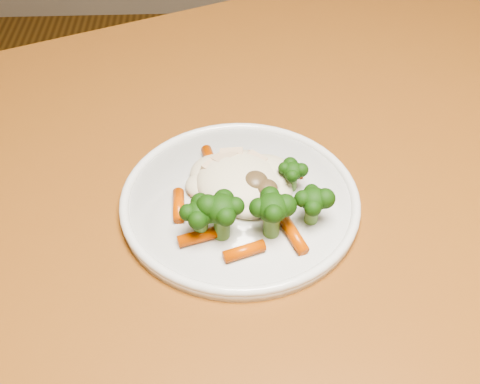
{
  "coord_description": "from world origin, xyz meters",
  "views": [
    {
      "loc": [
        0.01,
        -0.83,
        1.2
      ],
      "look_at": [
        0.03,
        -0.38,
        0.77
      ],
      "focal_mm": 45.0,
      "sensor_mm": 36.0,
      "label": 1
    }
  ],
  "objects": [
    {
      "name": "dining_table",
      "position": [
        0.11,
        -0.31,
        0.65
      ],
      "size": [
        1.38,
        1.17,
        0.75
      ],
      "rotation": [
        0.0,
        0.0,
        0.4
      ],
      "color": "#935522",
      "rests_on": "ground"
    },
    {
      "name": "plate",
      "position": [
        0.03,
        -0.38,
        0.76
      ],
      "size": [
        0.25,
        0.25,
        0.01
      ],
      "primitive_type": "cylinder",
      "color": "silver",
      "rests_on": "dining_table"
    },
    {
      "name": "meal",
      "position": [
        0.04,
        -0.4,
        0.78
      ],
      "size": [
        0.16,
        0.17,
        0.05
      ],
      "color": "beige",
      "rests_on": "plate"
    }
  ]
}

